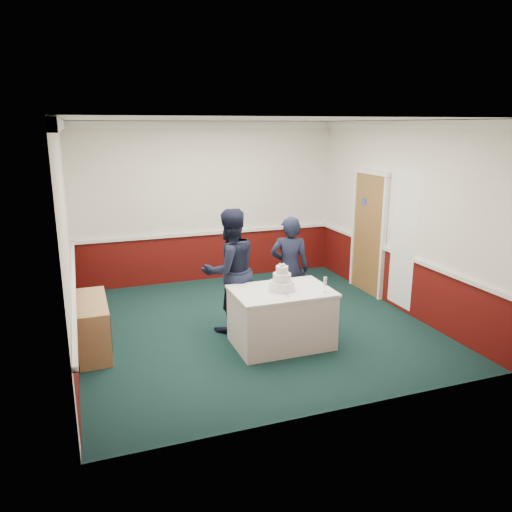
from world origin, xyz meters
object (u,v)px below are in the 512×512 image
object	(u,v)px
champagne_flute	(325,282)
person_man	(230,271)
person_woman	(290,269)
wedding_cake	(282,282)
cake_table	(281,317)
cake_knife	(286,294)
sideboard	(93,326)

from	to	relation	value
champagne_flute	person_man	xyz separation A→B (m)	(-1.00, 1.02, -0.03)
person_woman	wedding_cake	bearing A→B (deg)	85.15
person_man	person_woman	size ratio (longest dim) A/B	1.12
cake_table	wedding_cake	xyz separation A→B (m)	(0.00, 0.00, 0.50)
cake_knife	person_man	xyz separation A→B (m)	(-0.47, 0.94, 0.11)
sideboard	wedding_cake	world-z (taller)	wedding_cake
sideboard	wedding_cake	bearing A→B (deg)	-15.63
champagne_flute	person_man	size ratio (longest dim) A/B	0.11
cake_table	person_man	distance (m)	1.02
cake_table	champagne_flute	bearing A→B (deg)	-29.25
champagne_flute	person_man	world-z (taller)	person_man
wedding_cake	person_man	size ratio (longest dim) A/B	0.20
person_woman	champagne_flute	bearing A→B (deg)	115.93
cake_knife	champagne_flute	xyz separation A→B (m)	(0.53, -0.08, 0.14)
sideboard	cake_knife	xyz separation A→B (m)	(2.39, -0.88, 0.44)
cake_table	cake_knife	distance (m)	0.44
cake_table	person_woman	world-z (taller)	person_woman
cake_table	person_man	bearing A→B (deg)	123.80
person_man	person_woman	xyz separation A→B (m)	(0.98, 0.10, -0.09)
sideboard	cake_knife	bearing A→B (deg)	-20.15
wedding_cake	person_woman	world-z (taller)	person_woman
person_woman	cake_table	bearing A→B (deg)	85.15
wedding_cake	cake_knife	bearing A→B (deg)	-98.53
champagne_flute	person_woman	bearing A→B (deg)	90.94
sideboard	cake_table	size ratio (longest dim) A/B	0.91
sideboard	person_woman	size ratio (longest dim) A/B	0.74
cake_knife	champagne_flute	distance (m)	0.55
wedding_cake	cake_knife	world-z (taller)	wedding_cake
wedding_cake	champagne_flute	bearing A→B (deg)	-29.25
sideboard	cake_table	world-z (taller)	cake_table
sideboard	person_man	xyz separation A→B (m)	(1.92, 0.07, 0.55)
person_woman	cake_knife	bearing A→B (deg)	88.79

